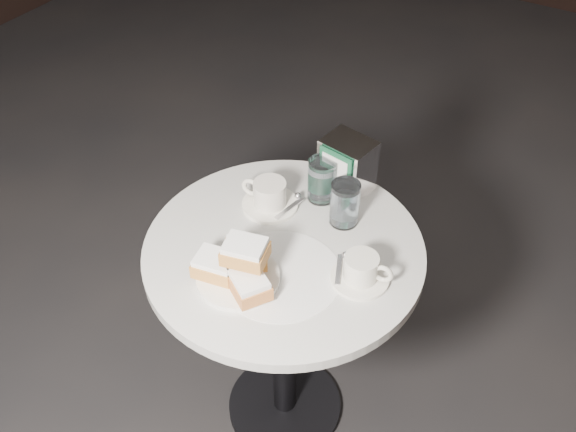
% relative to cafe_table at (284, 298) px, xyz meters
% --- Properties ---
extents(ground, '(7.00, 7.00, 0.00)m').
position_rel_cafe_table_xyz_m(ground, '(0.00, 0.00, -0.55)').
color(ground, black).
rests_on(ground, ground).
extents(cafe_table, '(0.70, 0.70, 0.74)m').
position_rel_cafe_table_xyz_m(cafe_table, '(0.00, 0.00, 0.00)').
color(cafe_table, black).
rests_on(cafe_table, ground).
extents(sugar_spill, '(0.38, 0.38, 0.00)m').
position_rel_cafe_table_xyz_m(sugar_spill, '(0.04, -0.09, 0.20)').
color(sugar_spill, white).
rests_on(sugar_spill, cafe_table).
extents(beignet_plate, '(0.22, 0.22, 0.13)m').
position_rel_cafe_table_xyz_m(beignet_plate, '(-0.03, -0.15, 0.25)').
color(beignet_plate, white).
rests_on(beignet_plate, cafe_table).
extents(coffee_cup_left, '(0.16, 0.16, 0.08)m').
position_rel_cafe_table_xyz_m(coffee_cup_left, '(-0.11, 0.11, 0.23)').
color(coffee_cup_left, white).
rests_on(coffee_cup_left, cafe_table).
extents(coffee_cup_right, '(0.16, 0.16, 0.07)m').
position_rel_cafe_table_xyz_m(coffee_cup_right, '(0.21, -0.00, 0.23)').
color(coffee_cup_right, silver).
rests_on(coffee_cup_right, cafe_table).
extents(water_glass_left, '(0.10, 0.10, 0.12)m').
position_rel_cafe_table_xyz_m(water_glass_left, '(-0.01, 0.21, 0.26)').
color(water_glass_left, white).
rests_on(water_glass_left, cafe_table).
extents(water_glass_right, '(0.09, 0.09, 0.12)m').
position_rel_cafe_table_xyz_m(water_glass_right, '(0.08, 0.16, 0.26)').
color(water_glass_right, white).
rests_on(water_glass_right, cafe_table).
extents(napkin_dispenser, '(0.14, 0.13, 0.15)m').
position_rel_cafe_table_xyz_m(napkin_dispenser, '(0.02, 0.28, 0.27)').
color(napkin_dispenser, silver).
rests_on(napkin_dispenser, cafe_table).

